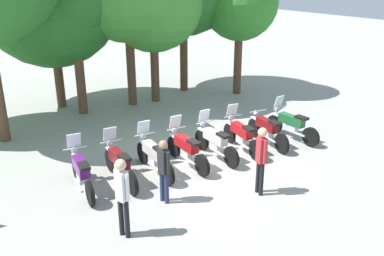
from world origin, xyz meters
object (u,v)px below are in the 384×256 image
object	(u,v)px
motorcycle_0	(81,172)
motorcycle_1	(119,164)
motorcycle_4	(215,142)
person_1	(261,155)
motorcycle_3	(186,149)
person_0	(122,192)
motorcycle_7	(291,124)
motorcycle_6	(267,130)
tree_5	(153,1)
motorcycle_2	(154,156)
motorcycle_5	(242,135)
person_2	(164,167)
tree_7	(240,3)

from	to	relation	value
motorcycle_0	motorcycle_1	bearing A→B (deg)	-88.59
motorcycle_4	person_1	xyz separation A→B (m)	(-0.33, -2.38, 0.54)
motorcycle_3	person_0	distance (m)	3.72
motorcycle_0	motorcycle_7	size ratio (longest dim) A/B	1.00
motorcycle_6	motorcycle_7	size ratio (longest dim) A/B	1.00
motorcycle_1	person_0	bearing A→B (deg)	160.76
motorcycle_3	person_0	xyz separation A→B (m)	(-2.93, -2.22, 0.55)
motorcycle_3	tree_5	size ratio (longest dim) A/B	0.35
motorcycle_0	person_1	bearing A→B (deg)	-119.03
motorcycle_4	motorcycle_6	xyz separation A→B (m)	(2.03, -0.07, -0.01)
motorcycle_1	motorcycle_2	size ratio (longest dim) A/B	1.00
motorcycle_1	motorcycle_7	bearing A→B (deg)	-90.58
motorcycle_5	motorcycle_3	bearing A→B (deg)	97.08
motorcycle_4	motorcycle_1	bearing A→B (deg)	88.40
motorcycle_4	motorcycle_7	size ratio (longest dim) A/B	1.00
motorcycle_0	person_2	bearing A→B (deg)	-131.87
motorcycle_4	person_1	world-z (taller)	person_1
motorcycle_6	tree_5	bearing A→B (deg)	14.37
motorcycle_3	motorcycle_5	world-z (taller)	same
person_0	tree_5	xyz separation A→B (m)	(5.22, 8.43, 3.13)
motorcycle_7	person_0	world-z (taller)	person_0
person_1	tree_7	size ratio (longest dim) A/B	0.31
motorcycle_1	motorcycle_3	size ratio (longest dim) A/B	1.00
motorcycle_5	motorcycle_6	size ratio (longest dim) A/B	1.00
motorcycle_6	tree_5	world-z (taller)	tree_5
tree_5	motorcycle_4	bearing A→B (deg)	-101.61
motorcycle_2	motorcycle_4	distance (m)	2.03
motorcycle_6	person_0	distance (m)	6.37
motorcycle_2	motorcycle_6	distance (m)	4.06
person_2	tree_7	world-z (taller)	tree_7
motorcycle_1	person_0	world-z (taller)	person_0
person_0	tree_7	distance (m)	12.06
motorcycle_2	person_0	xyz separation A→B (m)	(-1.92, -2.31, 0.55)
person_2	person_1	bearing A→B (deg)	145.09
motorcycle_5	tree_5	size ratio (longest dim) A/B	0.35
tree_5	motorcycle_1	bearing A→B (deg)	-125.28
motorcycle_0	person_2	world-z (taller)	person_2
motorcycle_1	tree_7	world-z (taller)	tree_7
motorcycle_4	motorcycle_5	size ratio (longest dim) A/B	1.00
motorcycle_1	motorcycle_5	size ratio (longest dim) A/B	1.00
tree_5	motorcycle_6	bearing A→B (deg)	-83.20
person_1	tree_7	world-z (taller)	tree_7
motorcycle_5	motorcycle_7	distance (m)	2.02
motorcycle_1	tree_7	xyz separation A→B (m)	(8.07, 5.14, 3.53)
motorcycle_4	tree_7	world-z (taller)	tree_7
motorcycle_2	motorcycle_1	bearing A→B (deg)	90.46
motorcycle_1	person_2	size ratio (longest dim) A/B	1.35
motorcycle_0	tree_7	xyz separation A→B (m)	(9.08, 5.07, 3.53)
motorcycle_0	motorcycle_2	size ratio (longest dim) A/B	1.00
tree_5	motorcycle_0	bearing A→B (deg)	-131.49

